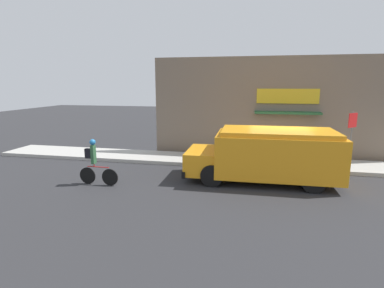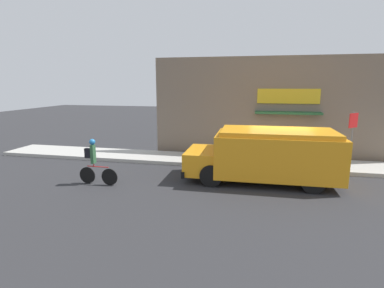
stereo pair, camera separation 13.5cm
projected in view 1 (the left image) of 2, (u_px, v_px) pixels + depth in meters
The scene contains 6 objects.
ground_plane at pixel (278, 172), 12.89m from camera, with size 70.00×70.00×0.00m, color #2B2B2D.
sidewalk at pixel (277, 163), 13.90m from camera, with size 28.00×2.14×0.17m.
storefront at pixel (278, 108), 14.82m from camera, with size 12.57×0.87×5.04m.
school_bus at pixel (268, 154), 11.44m from camera, with size 5.76×2.84×2.02m.
cyclist at pixel (95, 162), 11.10m from camera, with size 1.56×0.22×1.73m.
stop_sign_post at pixel (352, 131), 12.45m from camera, with size 0.45×0.45×2.42m.
Camera 1 is at (-1.11, -12.90, 3.72)m, focal length 28.00 mm.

